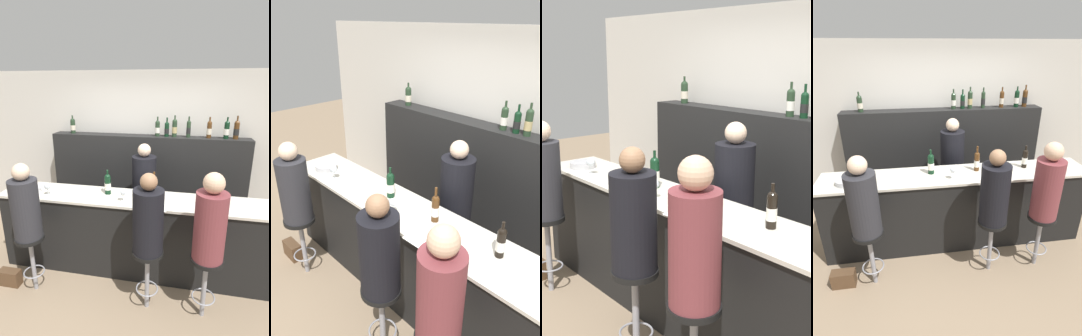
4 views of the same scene
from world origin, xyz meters
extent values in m
plane|color=#8C755B|center=(0.00, 0.00, 0.00)|extent=(16.00, 16.00, 0.00)
cube|color=beige|center=(0.00, 1.72, 1.30)|extent=(6.40, 0.05, 2.60)
cube|color=black|center=(0.00, 0.26, 0.50)|extent=(3.37, 0.52, 1.00)
cube|color=beige|center=(0.00, 0.26, 1.02)|extent=(3.41, 0.56, 0.03)
cube|color=black|center=(0.00, 1.49, 0.79)|extent=(3.21, 0.28, 1.58)
cylinder|color=black|center=(-0.33, 0.32, 1.15)|extent=(0.08, 0.08, 0.22)
cylinder|color=white|center=(-0.33, 0.32, 1.13)|extent=(0.08, 0.08, 0.09)
sphere|color=black|center=(-0.33, 0.32, 1.26)|extent=(0.08, 0.08, 0.08)
cylinder|color=black|center=(-0.33, 0.32, 1.31)|extent=(0.02, 0.02, 0.08)
cylinder|color=#4C2D14|center=(0.26, 0.32, 1.14)|extent=(0.07, 0.07, 0.22)
cylinder|color=white|center=(0.26, 0.32, 1.13)|extent=(0.07, 0.07, 0.09)
sphere|color=#4C2D14|center=(0.26, 0.32, 1.25)|extent=(0.07, 0.07, 0.07)
cylinder|color=#4C2D14|center=(0.26, 0.32, 1.32)|extent=(0.02, 0.02, 0.10)
cylinder|color=black|center=(0.91, 0.32, 1.14)|extent=(0.07, 0.07, 0.22)
cylinder|color=white|center=(0.91, 0.32, 1.13)|extent=(0.07, 0.07, 0.09)
sphere|color=black|center=(0.91, 0.32, 1.25)|extent=(0.07, 0.07, 0.07)
cylinder|color=black|center=(0.91, 0.32, 1.30)|extent=(0.02, 0.02, 0.07)
cylinder|color=#233823|center=(-1.28, 1.49, 1.69)|extent=(0.08, 0.08, 0.21)
cylinder|color=beige|center=(-1.28, 1.49, 1.68)|extent=(0.08, 0.08, 0.08)
sphere|color=#233823|center=(-1.28, 1.49, 1.79)|extent=(0.08, 0.08, 0.08)
cylinder|color=#233823|center=(-1.28, 1.49, 1.84)|extent=(0.02, 0.02, 0.08)
cylinder|color=#233823|center=(0.15, 1.49, 1.69)|extent=(0.07, 0.07, 0.21)
cylinder|color=white|center=(0.15, 1.49, 1.68)|extent=(0.08, 0.08, 0.09)
sphere|color=#233823|center=(0.15, 1.49, 1.80)|extent=(0.07, 0.07, 0.07)
cylinder|color=#233823|center=(0.15, 1.49, 1.85)|extent=(0.02, 0.02, 0.08)
cylinder|color=black|center=(0.30, 1.49, 1.68)|extent=(0.07, 0.07, 0.19)
cylinder|color=black|center=(0.30, 1.49, 1.67)|extent=(0.07, 0.07, 0.08)
sphere|color=black|center=(0.30, 1.49, 1.78)|extent=(0.07, 0.07, 0.07)
cylinder|color=black|center=(0.30, 1.49, 1.84)|extent=(0.02, 0.02, 0.09)
cylinder|color=#233823|center=(0.42, 1.49, 1.70)|extent=(0.08, 0.08, 0.24)
cylinder|color=tan|center=(0.42, 1.49, 1.69)|extent=(0.08, 0.08, 0.10)
sphere|color=#233823|center=(0.42, 1.49, 1.82)|extent=(0.08, 0.08, 0.08)
cylinder|color=#233823|center=(0.42, 1.49, 1.88)|extent=(0.02, 0.02, 0.08)
cylinder|color=silver|center=(-1.06, 0.13, 1.04)|extent=(0.07, 0.07, 0.00)
cylinder|color=silver|center=(-1.06, 0.13, 1.08)|extent=(0.01, 0.01, 0.08)
sphere|color=silver|center=(-1.06, 0.13, 1.15)|extent=(0.08, 0.08, 0.08)
cylinder|color=silver|center=(-0.08, 0.13, 1.04)|extent=(0.06, 0.06, 0.00)
cylinder|color=silver|center=(-0.08, 0.13, 1.08)|extent=(0.01, 0.01, 0.08)
sphere|color=silver|center=(-0.08, 0.13, 1.15)|extent=(0.07, 0.07, 0.07)
cylinder|color=#B7B7BC|center=(-1.33, 0.20, 1.06)|extent=(0.25, 0.25, 0.06)
cube|color=white|center=(0.34, 0.09, 1.04)|extent=(0.21, 0.30, 0.00)
cylinder|color=gray|center=(-1.07, -0.34, 0.34)|extent=(0.05, 0.05, 0.68)
torus|color=gray|center=(-1.07, -0.34, 0.24)|extent=(0.25, 0.25, 0.02)
cylinder|color=black|center=(-1.07, -0.34, 0.70)|extent=(0.33, 0.33, 0.04)
cylinder|color=#28282D|center=(-1.07, -0.34, 1.06)|extent=(0.31, 0.31, 0.68)
sphere|color=beige|center=(-1.07, -0.34, 1.49)|extent=(0.18, 0.18, 0.18)
cylinder|color=gray|center=(0.29, -0.34, 0.34)|extent=(0.05, 0.05, 0.68)
torus|color=gray|center=(0.29, -0.34, 0.24)|extent=(0.25, 0.25, 0.02)
cylinder|color=black|center=(0.29, -0.34, 0.70)|extent=(0.33, 0.33, 0.04)
cylinder|color=black|center=(0.29, -0.34, 1.06)|extent=(0.31, 0.31, 0.67)
sphere|color=#936B4C|center=(0.29, -0.34, 1.48)|extent=(0.17, 0.17, 0.17)
cylinder|color=brown|center=(0.89, -0.34, 1.07)|extent=(0.31, 0.31, 0.69)
sphere|color=#D8AD8C|center=(0.89, -0.34, 1.51)|extent=(0.20, 0.20, 0.20)
cylinder|color=black|center=(0.04, 0.91, 0.70)|extent=(0.35, 0.35, 1.39)
sphere|color=beige|center=(0.04, 0.91, 1.48)|extent=(0.19, 0.19, 0.19)
cube|color=#513823|center=(-1.41, -0.34, 0.10)|extent=(0.26, 0.12, 0.20)
camera|label=1|loc=(0.62, -2.65, 2.36)|focal=28.00mm
camera|label=2|loc=(1.83, -1.54, 2.68)|focal=35.00mm
camera|label=3|loc=(2.69, -2.01, 2.16)|focal=50.00mm
camera|label=4|loc=(-0.57, -2.65, 2.50)|focal=28.00mm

